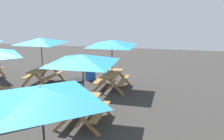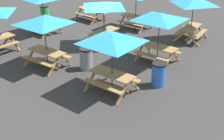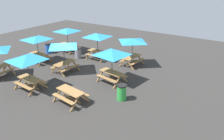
% 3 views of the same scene
% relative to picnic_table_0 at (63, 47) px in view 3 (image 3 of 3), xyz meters
% --- Properties ---
extents(ground_plane, '(31.59, 31.59, 0.00)m').
position_rel_picnic_table_0_xyz_m(ground_plane, '(0.30, 0.17, -1.99)').
color(ground_plane, '#33302D').
rests_on(ground_plane, ground).
extents(picnic_table_0, '(2.08, 2.08, 2.34)m').
position_rel_picnic_table_0_xyz_m(picnic_table_0, '(0.00, 0.00, 0.00)').
color(picnic_table_0, olive).
rests_on(picnic_table_0, ground).
extents(picnic_table_1, '(2.80, 2.80, 2.34)m').
position_rel_picnic_table_0_xyz_m(picnic_table_1, '(4.02, 0.49, 0.00)').
color(picnic_table_1, olive).
rests_on(picnic_table_1, ground).
extents(picnic_table_2, '(2.83, 2.83, 2.34)m').
position_rel_picnic_table_0_xyz_m(picnic_table_2, '(-3.29, 3.79, 0.00)').
color(picnic_table_2, olive).
rests_on(picnic_table_2, ground).
extents(picnic_table_3, '(2.17, 2.17, 2.34)m').
position_rel_picnic_table_0_xyz_m(picnic_table_3, '(3.67, 4.02, 0.00)').
color(picnic_table_3, olive).
rests_on(picnic_table_3, ground).
extents(picnic_table_4, '(2.83, 2.83, 2.34)m').
position_rel_picnic_table_0_xyz_m(picnic_table_4, '(-3.34, 0.26, 0.00)').
color(picnic_table_4, olive).
rests_on(picnic_table_4, ground).
extents(picnic_table_5, '(1.95, 1.71, 0.81)m').
position_rel_picnic_table_0_xyz_m(picnic_table_5, '(3.47, -3.06, -1.43)').
color(picnic_table_5, olive).
rests_on(picnic_table_5, ground).
extents(picnic_table_6, '(2.82, 2.82, 2.34)m').
position_rel_picnic_table_0_xyz_m(picnic_table_6, '(0.13, -3.30, 0.00)').
color(picnic_table_6, olive).
rests_on(picnic_table_6, ground).
extents(picnic_table_7, '(2.83, 2.83, 2.34)m').
position_rel_picnic_table_0_xyz_m(picnic_table_7, '(0.41, 3.69, 0.00)').
color(picnic_table_7, olive).
rests_on(picnic_table_7, ground).
extents(trash_bin_blue, '(0.59, 0.59, 0.98)m').
position_rel_picnic_table_0_xyz_m(trash_bin_blue, '(-4.53, 2.34, -1.49)').
color(trash_bin_blue, blue).
rests_on(trash_bin_blue, ground).
extents(trash_bin_green, '(0.59, 0.59, 0.98)m').
position_rel_picnic_table_0_xyz_m(trash_bin_green, '(5.83, -1.20, -1.49)').
color(trash_bin_green, green).
rests_on(trash_bin_green, ground).
extents(trash_bin_gray, '(0.59, 0.59, 0.98)m').
position_rel_picnic_table_0_xyz_m(trash_bin_gray, '(-1.19, 2.86, -1.49)').
color(trash_bin_gray, gray).
rests_on(trash_bin_gray, ground).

